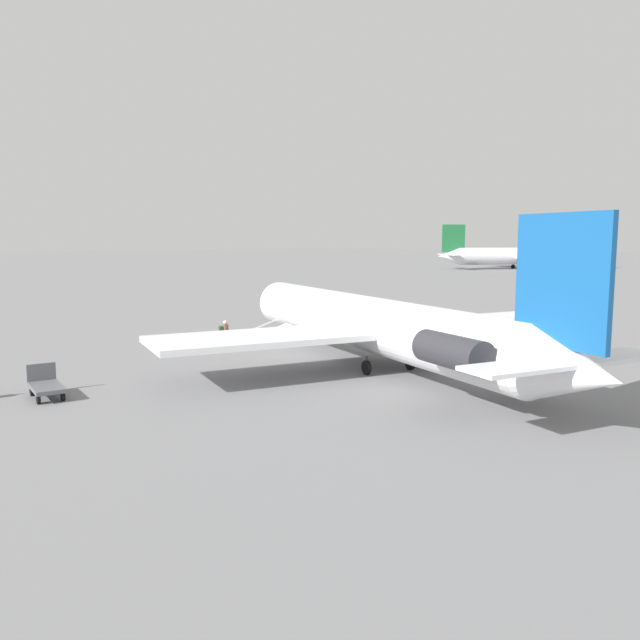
# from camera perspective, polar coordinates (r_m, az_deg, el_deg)

# --- Properties ---
(ground_plane) EXTENTS (600.00, 600.00, 0.00)m
(ground_plane) POSITION_cam_1_polar(r_m,az_deg,el_deg) (31.60, 4.10, -4.00)
(ground_plane) COLOR slate
(airplane_main) EXTENTS (28.47, 21.96, 7.06)m
(airplane_main) POSITION_cam_1_polar(r_m,az_deg,el_deg) (30.44, 5.02, -0.40)
(airplane_main) COLOR white
(airplane_main) RESTS_ON ground
(airplane_far_center) EXTENTS (28.50, 36.06, 9.35)m
(airplane_far_center) POSITION_cam_1_polar(r_m,az_deg,el_deg) (141.07, 18.44, 5.59)
(airplane_far_center) COLOR silver
(airplane_far_center) RESTS_ON ground
(boarding_stairs) EXTENTS (2.19, 4.13, 1.74)m
(boarding_stairs) POSITION_cam_1_polar(r_m,az_deg,el_deg) (36.02, -6.73, -2.01)
(boarding_stairs) COLOR silver
(boarding_stairs) RESTS_ON ground
(passenger) EXTENTS (0.42, 0.57, 1.74)m
(passenger) POSITION_cam_1_polar(r_m,az_deg,el_deg) (35.25, -8.70, -1.22)
(passenger) COLOR #23232D
(passenger) RESTS_ON ground
(luggage_cart) EXTENTS (2.37, 1.49, 1.22)m
(luggage_cart) POSITION_cam_1_polar(r_m,az_deg,el_deg) (27.04, -23.76, -5.56)
(luggage_cart) COLOR #595B60
(luggage_cart) RESTS_ON ground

